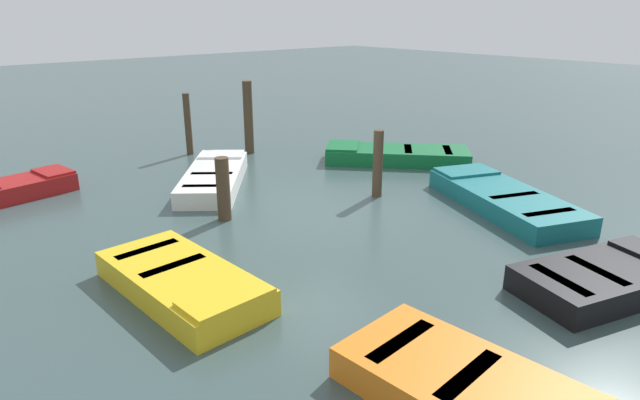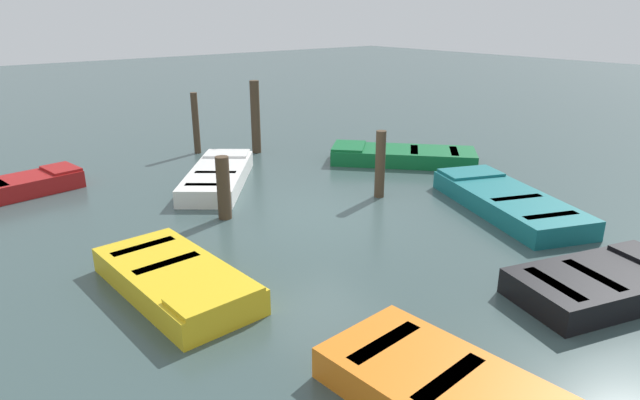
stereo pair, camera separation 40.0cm
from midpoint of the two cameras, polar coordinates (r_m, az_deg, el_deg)
name	(u,v)px [view 1 (the left image)]	position (r m, az deg, el deg)	size (l,w,h in m)	color
ground_plane	(320,216)	(11.33, -1.01, -1.68)	(80.00, 80.00, 0.00)	#384C4C
rowboat_red	(4,191)	(14.21, -30.97, 0.81)	(1.47, 3.10, 0.46)	maroon
rowboat_teal	(504,198)	(12.29, 17.85, 0.15)	(4.13, 2.84, 0.46)	#14666B
rowboat_yellow	(183,282)	(8.52, -15.55, -8.27)	(3.08, 1.50, 0.46)	gold
rowboat_white	(214,177)	(13.51, -11.89, 2.39)	(3.53, 3.21, 0.46)	silver
rowboat_black	(606,278)	(9.30, 26.72, -7.33)	(2.09, 2.97, 0.46)	black
rowboat_green	(396,155)	(15.41, 7.23, 4.75)	(3.83, 3.65, 0.46)	#0F602D
mooring_piling_mid_left	(248,118)	(16.27, -8.25, 8.55)	(0.27, 0.27, 2.13)	#423323
mooring_piling_center	(378,164)	(12.35, 5.17, 3.81)	(0.23, 0.23, 1.54)	#423323
mooring_piling_mid_right	(188,124)	(16.51, -14.38, 7.71)	(0.20, 0.20, 1.80)	#423323
mooring_piling_near_left	(223,189)	(11.12, -11.15, 1.12)	(0.27, 0.27, 1.31)	#423323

